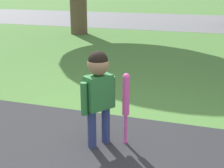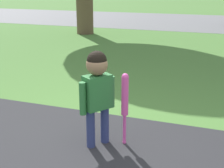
{
  "view_description": "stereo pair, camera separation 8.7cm",
  "coord_description": "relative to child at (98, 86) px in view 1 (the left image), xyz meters",
  "views": [
    {
      "loc": [
        0.87,
        -2.23,
        1.49
      ],
      "look_at": [
        -0.09,
        0.69,
        0.49
      ],
      "focal_mm": 50.0,
      "sensor_mm": 36.0,
      "label": 1
    },
    {
      "loc": [
        0.95,
        -2.21,
        1.49
      ],
      "look_at": [
        -0.09,
        0.69,
        0.49
      ],
      "focal_mm": 50.0,
      "sensor_mm": 36.0,
      "label": 2
    }
  ],
  "objects": [
    {
      "name": "ground_plane",
      "position": [
        0.09,
        -0.29,
        -0.6
      ],
      "size": [
        60.0,
        60.0,
        0.0
      ],
      "primitive_type": "plane",
      "color": "#477533"
    },
    {
      "name": "baseball_bat",
      "position": [
        0.24,
        0.1,
        -0.14
      ],
      "size": [
        0.07,
        0.07,
        0.71
      ],
      "color": "#E54CA5",
      "rests_on": "ground"
    },
    {
      "name": "street_strip",
      "position": [
        0.09,
        10.69,
        -0.6
      ],
      "size": [
        40.0,
        6.0,
        0.01
      ],
      "color": "slate",
      "rests_on": "ground"
    },
    {
      "name": "child",
      "position": [
        0.0,
        0.0,
        0.0
      ],
      "size": [
        0.26,
        0.32,
        0.92
      ],
      "rotation": [
        0.0,
        0.0,
        0.97
      ],
      "color": "navy",
      "rests_on": "ground"
    }
  ]
}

